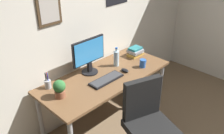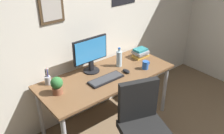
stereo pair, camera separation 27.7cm
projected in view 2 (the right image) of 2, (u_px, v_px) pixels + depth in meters
wall_back at (89, 20)px, 2.98m from camera, size 4.40×0.10×2.60m
desk at (107, 80)px, 2.95m from camera, size 1.66×0.70×0.74m
office_chair at (142, 122)px, 2.49m from camera, size 0.59×0.60×0.95m
monitor at (91, 53)px, 2.89m from camera, size 0.46×0.20×0.43m
keyboard at (106, 79)px, 2.81m from camera, size 0.43×0.15×0.03m
computer_mouse at (126, 71)px, 2.96m from camera, size 0.06×0.11×0.04m
water_bottle at (119, 58)px, 3.07m from camera, size 0.07×0.07×0.25m
coffee_mug_near at (146, 65)px, 3.03m from camera, size 0.12×0.08×0.10m
potted_plant at (57, 85)px, 2.53m from camera, size 0.13×0.13×0.20m
pen_cup at (48, 80)px, 2.71m from camera, size 0.07×0.07×0.20m
book_stack_left at (141, 53)px, 3.32m from camera, size 0.22×0.16×0.12m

